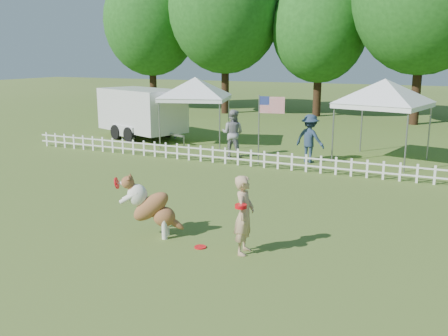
# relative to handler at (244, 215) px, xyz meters

# --- Properties ---
(ground) EXTENTS (120.00, 120.00, 0.00)m
(ground) POSITION_rel_handler_xyz_m (-1.59, 0.37, -0.79)
(ground) COLOR #405C1D
(ground) RESTS_ON ground
(picket_fence) EXTENTS (22.00, 0.08, 0.60)m
(picket_fence) POSITION_rel_handler_xyz_m (-1.59, 7.37, -0.49)
(picket_fence) COLOR white
(picket_fence) RESTS_ON ground
(handler) EXTENTS (0.45, 0.62, 1.59)m
(handler) POSITION_rel_handler_xyz_m (0.00, 0.00, 0.00)
(handler) COLOR tan
(handler) RESTS_ON ground
(dog) EXTENTS (1.39, 0.88, 1.36)m
(dog) POSITION_rel_handler_xyz_m (-2.15, 0.01, -0.11)
(dog) COLOR brown
(dog) RESTS_ON ground
(frisbee_on_turf) EXTENTS (0.32, 0.32, 0.02)m
(frisbee_on_turf) POSITION_rel_handler_xyz_m (-0.92, -0.12, -0.78)
(frisbee_on_turf) COLOR red
(frisbee_on_turf) RESTS_ON ground
(canopy_tent_left) EXTENTS (3.43, 3.43, 2.86)m
(canopy_tent_left) POSITION_rel_handler_xyz_m (-6.73, 10.53, 0.64)
(canopy_tent_left) COLOR white
(canopy_tent_left) RESTS_ON ground
(canopy_tent_right) EXTENTS (3.41, 3.41, 2.96)m
(canopy_tent_right) POSITION_rel_handler_xyz_m (1.16, 10.28, 0.68)
(canopy_tent_right) COLOR white
(canopy_tent_right) RESTS_ON ground
(cargo_trailer) EXTENTS (5.84, 4.09, 2.36)m
(cargo_trailer) POSITION_rel_handler_xyz_m (-9.81, 10.91, 0.39)
(cargo_trailer) COLOR silver
(cargo_trailer) RESTS_ON ground
(flag_pole) EXTENTS (0.96, 0.28, 2.49)m
(flag_pole) POSITION_rel_handler_xyz_m (-2.72, 7.78, 0.45)
(flag_pole) COLOR gray
(flag_pole) RESTS_ON ground
(spectator_a) EXTENTS (0.92, 0.74, 1.82)m
(spectator_a) POSITION_rel_handler_xyz_m (-4.14, 8.70, 0.12)
(spectator_a) COLOR gray
(spectator_a) RESTS_ON ground
(spectator_b) EXTENTS (1.27, 0.94, 1.76)m
(spectator_b) POSITION_rel_handler_xyz_m (-1.17, 8.92, 0.09)
(spectator_b) COLOR #263751
(spectator_b) RESTS_ON ground
(tree_far_left) EXTENTS (6.60, 6.60, 11.00)m
(tree_far_left) POSITION_rel_handler_xyz_m (-16.59, 22.37, 4.71)
(tree_far_left) COLOR #1B4E16
(tree_far_left) RESTS_ON ground
(tree_left) EXTENTS (7.40, 7.40, 12.00)m
(tree_left) POSITION_rel_handler_xyz_m (-10.59, 21.87, 5.21)
(tree_left) COLOR #1B4E16
(tree_left) RESTS_ON ground
(tree_center_left) EXTENTS (6.00, 6.00, 9.80)m
(tree_center_left) POSITION_rel_handler_xyz_m (-4.59, 22.87, 4.11)
(tree_center_left) COLOR #1B4E16
(tree_center_left) RESTS_ON ground
(tree_center_right) EXTENTS (7.60, 7.60, 12.60)m
(tree_center_right) POSITION_rel_handler_xyz_m (1.41, 21.37, 5.51)
(tree_center_right) COLOR #1B4E16
(tree_center_right) RESTS_ON ground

